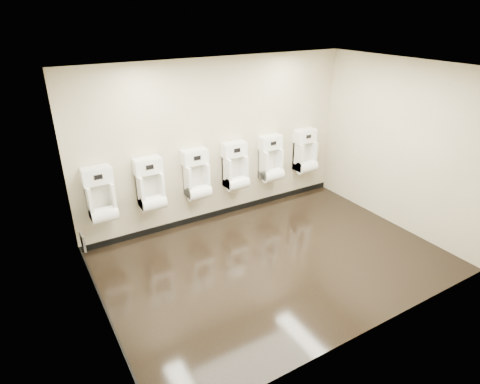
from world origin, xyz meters
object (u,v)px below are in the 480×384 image
object	(u,v)px
access_panel	(83,241)
urinal_0	(101,199)
urinal_2	(197,178)
urinal_3	(235,169)
urinal_1	(151,188)
urinal_4	(271,162)
urinal_5	(305,154)

from	to	relation	value
access_panel	urinal_0	distance (m)	0.70
urinal_0	urinal_2	size ratio (longest dim) A/B	1.00
urinal_3	access_panel	bearing A→B (deg)	-171.61
urinal_0	urinal_1	xyz separation A→B (m)	(0.77, 0.00, 0.00)
urinal_1	urinal_4	xyz separation A→B (m)	(2.31, 0.00, 0.00)
urinal_2	urinal_5	distance (m)	2.33
urinal_3	urinal_5	xyz separation A→B (m)	(1.57, 0.00, 0.00)
urinal_2	urinal_4	xyz separation A→B (m)	(1.51, 0.00, 0.00)
urinal_3	urinal_4	distance (m)	0.76
urinal_4	urinal_5	bearing A→B (deg)	0.00
urinal_1	urinal_4	bearing A→B (deg)	0.00
urinal_3	urinal_5	size ratio (longest dim) A/B	1.00
urinal_5	urinal_2	bearing A→B (deg)	180.00
access_panel	urinal_3	xyz separation A→B (m)	(2.73, 0.40, 0.40)
urinal_2	urinal_4	bearing A→B (deg)	0.00
access_panel	urinal_2	bearing A→B (deg)	11.50
urinal_0	urinal_4	distance (m)	3.09
urinal_5	urinal_1	bearing A→B (deg)	180.00
urinal_2	urinal_1	bearing A→B (deg)	180.00
urinal_0	urinal_5	world-z (taller)	same
access_panel	urinal_4	bearing A→B (deg)	6.58
urinal_1	urinal_5	bearing A→B (deg)	0.00
urinal_4	urinal_5	world-z (taller)	same
access_panel	urinal_5	size ratio (longest dim) A/B	0.30
urinal_0	urinal_3	world-z (taller)	same
urinal_1	urinal_3	bearing A→B (deg)	0.00
urinal_1	urinal_5	distance (m)	3.13
urinal_0	urinal_2	bearing A→B (deg)	0.00
access_panel	urinal_5	xyz separation A→B (m)	(4.31, 0.40, 0.40)
access_panel	urinal_2	distance (m)	2.06
urinal_4	urinal_5	distance (m)	0.81
urinal_0	urinal_3	size ratio (longest dim) A/B	1.00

